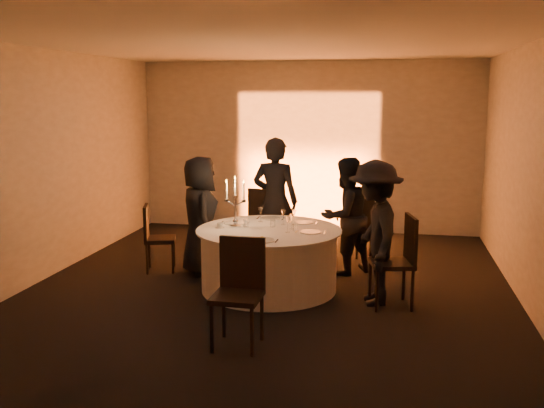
% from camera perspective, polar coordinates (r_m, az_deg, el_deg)
% --- Properties ---
extents(floor, '(7.00, 7.00, 0.00)m').
position_cam_1_polar(floor, '(7.68, -0.29, -7.99)').
color(floor, black).
rests_on(floor, ground).
extents(ceiling, '(7.00, 7.00, 0.00)m').
position_cam_1_polar(ceiling, '(7.32, -0.31, 14.91)').
color(ceiling, white).
rests_on(ceiling, wall_back).
extents(wall_back, '(7.00, 0.00, 7.00)m').
position_cam_1_polar(wall_back, '(10.79, 3.38, 5.39)').
color(wall_back, '#ADA8A1').
rests_on(wall_back, floor).
extents(wall_front, '(7.00, 0.00, 7.00)m').
position_cam_1_polar(wall_front, '(4.03, -10.17, -2.81)').
color(wall_front, '#ADA8A1').
rests_on(wall_front, floor).
extents(wall_left, '(0.00, 7.00, 7.00)m').
position_cam_1_polar(wall_left, '(8.47, -20.67, 3.45)').
color(wall_left, '#ADA8A1').
rests_on(wall_left, floor).
extents(wall_right, '(0.00, 7.00, 7.00)m').
position_cam_1_polar(wall_right, '(7.38, 23.22, 2.38)').
color(wall_right, '#ADA8A1').
rests_on(wall_right, floor).
extents(uplighter_fixture, '(0.25, 0.12, 0.10)m').
position_cam_1_polar(uplighter_fixture, '(10.71, 3.08, -2.49)').
color(uplighter_fixture, black).
rests_on(uplighter_fixture, floor).
extents(banquet_table, '(1.80, 1.80, 0.77)m').
position_cam_1_polar(banquet_table, '(7.57, -0.29, -5.23)').
color(banquet_table, black).
rests_on(banquet_table, floor).
extents(chair_left, '(0.51, 0.51, 0.92)m').
position_cam_1_polar(chair_left, '(8.48, -11.01, -2.80)').
color(chair_left, black).
rests_on(chair_left, floor).
extents(chair_back_left, '(0.55, 0.55, 1.07)m').
position_cam_1_polar(chair_back_left, '(8.92, -0.54, -1.40)').
color(chair_back_left, black).
rests_on(chair_back_left, floor).
extents(chair_back_right, '(0.60, 0.60, 0.98)m').
position_cam_1_polar(chair_back_right, '(8.67, 7.94, -2.20)').
color(chair_back_right, black).
rests_on(chair_back_right, floor).
extents(chair_right, '(0.55, 0.55, 1.06)m').
position_cam_1_polar(chair_right, '(7.07, 11.91, -4.76)').
color(chair_right, black).
rests_on(chair_right, floor).
extents(chair_front, '(0.47, 0.47, 1.04)m').
position_cam_1_polar(chair_front, '(5.91, -3.09, -7.62)').
color(chair_front, black).
rests_on(chair_front, floor).
extents(guest_left, '(0.80, 0.93, 1.60)m').
position_cam_1_polar(guest_left, '(8.22, -6.77, -1.09)').
color(guest_left, black).
rests_on(guest_left, floor).
extents(guest_back_left, '(0.71, 0.51, 1.82)m').
position_cam_1_polar(guest_back_left, '(8.64, 0.31, 0.28)').
color(guest_back_left, black).
rests_on(guest_back_left, floor).
extents(guest_back_right, '(0.97, 0.97, 1.59)m').
position_cam_1_polar(guest_back_right, '(8.21, 6.92, -1.14)').
color(guest_back_right, black).
rests_on(guest_back_right, floor).
extents(guest_right, '(0.83, 1.19, 1.68)m').
position_cam_1_polar(guest_right, '(7.07, 9.64, -2.69)').
color(guest_right, black).
rests_on(guest_right, floor).
extents(plate_left, '(0.36, 0.28, 0.01)m').
position_cam_1_polar(plate_left, '(7.82, -3.54, -1.78)').
color(plate_left, white).
rests_on(plate_left, banquet_table).
extents(plate_back_left, '(0.35, 0.26, 0.01)m').
position_cam_1_polar(plate_back_left, '(8.09, -0.15, -1.36)').
color(plate_back_left, white).
rests_on(plate_back_left, banquet_table).
extents(plate_back_right, '(0.35, 0.25, 0.01)m').
position_cam_1_polar(plate_back_right, '(7.84, 2.97, -1.74)').
color(plate_back_right, white).
rests_on(plate_back_right, banquet_table).
extents(plate_right, '(0.36, 0.26, 0.01)m').
position_cam_1_polar(plate_right, '(7.30, 3.64, -2.64)').
color(plate_right, white).
rests_on(plate_right, banquet_table).
extents(plate_front, '(0.36, 0.29, 0.08)m').
position_cam_1_polar(plate_front, '(6.88, -0.96, -3.35)').
color(plate_front, white).
rests_on(plate_front, banquet_table).
extents(coffee_cup, '(0.11, 0.11, 0.07)m').
position_cam_1_polar(coffee_cup, '(7.57, -4.93, -2.04)').
color(coffee_cup, white).
rests_on(coffee_cup, banquet_table).
extents(candelabra, '(0.27, 0.13, 0.65)m').
position_cam_1_polar(candelabra, '(7.56, -3.47, -0.50)').
color(candelabra, silver).
rests_on(candelabra, banquet_table).
extents(wine_glass_a, '(0.07, 0.07, 0.19)m').
position_cam_1_polar(wine_glass_a, '(7.27, 1.49, -1.64)').
color(wine_glass_a, silver).
rests_on(wine_glass_a, banquet_table).
extents(wine_glass_b, '(0.07, 0.07, 0.19)m').
position_cam_1_polar(wine_glass_b, '(7.70, 1.07, -0.96)').
color(wine_glass_b, silver).
rests_on(wine_glass_b, banquet_table).
extents(wine_glass_c, '(0.07, 0.07, 0.19)m').
position_cam_1_polar(wine_glass_c, '(7.46, 1.88, -1.33)').
color(wine_glass_c, silver).
rests_on(wine_glass_c, banquet_table).
extents(wine_glass_d, '(0.07, 0.07, 0.19)m').
position_cam_1_polar(wine_glass_d, '(7.88, -1.10, -0.71)').
color(wine_glass_d, silver).
rests_on(wine_glass_d, banquet_table).
extents(wine_glass_e, '(0.07, 0.07, 0.19)m').
position_cam_1_polar(wine_glass_e, '(7.71, 2.09, -0.95)').
color(wine_glass_e, silver).
rests_on(wine_glass_e, banquet_table).
extents(tumbler_a, '(0.07, 0.07, 0.09)m').
position_cam_1_polar(tumbler_a, '(7.37, 2.21, -2.21)').
color(tumbler_a, silver).
rests_on(tumbler_a, banquet_table).
extents(tumbler_b, '(0.07, 0.07, 0.09)m').
position_cam_1_polar(tumbler_b, '(7.62, -2.48, -1.81)').
color(tumbler_b, silver).
rests_on(tumbler_b, banquet_table).
extents(tumbler_c, '(0.07, 0.07, 0.09)m').
position_cam_1_polar(tumbler_c, '(7.59, 0.07, -1.85)').
color(tumbler_c, silver).
rests_on(tumbler_c, banquet_table).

